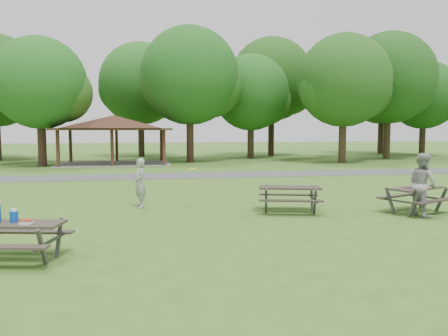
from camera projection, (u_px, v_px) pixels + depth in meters
ground at (214, 232)px, 11.22m from camera, size 160.00×160.00×0.00m
asphalt_path at (175, 176)px, 24.94m from camera, size 120.00×3.20×0.02m
pavilion at (114, 124)px, 33.76m from camera, size 8.60×7.01×3.76m
tree_row_d at (41, 86)px, 31.20m from camera, size 6.93×6.60×9.27m
tree_row_e at (191, 79)px, 35.53m from camera, size 8.40×8.00×11.02m
tree_row_f at (252, 95)px, 40.12m from camera, size 7.35×7.00×9.55m
tree_row_g at (345, 83)px, 34.78m from camera, size 7.77×7.40×10.25m
tree_row_h at (390, 81)px, 39.23m from camera, size 8.61×8.20×11.37m
tree_row_i at (424, 97)px, 43.83m from camera, size 7.14×6.80×9.52m
tree_deep_b at (142, 86)px, 42.65m from camera, size 8.40×8.00×11.13m
tree_deep_c at (273, 82)px, 43.95m from camera, size 8.82×8.40×11.90m
tree_deep_d at (383, 90)px, 47.79m from camera, size 8.40×8.00×11.27m
picnic_table_near at (6, 225)px, 8.70m from camera, size 2.12×1.84×1.28m
picnic_table_middle at (290, 193)px, 13.92m from camera, size 2.28×2.01×0.85m
picnic_table_far at (416, 193)px, 13.81m from camera, size 2.40×2.20×0.84m
frisbee_in_flight at (192, 169)px, 14.41m from camera, size 0.35×0.35×0.02m
frisbee_thrower at (140, 183)px, 14.75m from camera, size 0.56×0.70×1.67m
frisbee_catcher at (422, 185)px, 13.27m from camera, size 0.82×1.01×1.93m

